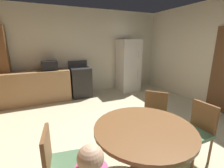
# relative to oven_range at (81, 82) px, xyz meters

# --- Properties ---
(ground_plane) EXTENTS (14.00, 14.00, 0.00)m
(ground_plane) POSITION_rel_oven_range_xyz_m (0.25, -2.77, -0.47)
(ground_plane) COLOR beige
(wall_back) EXTENTS (5.67, 0.12, 2.70)m
(wall_back) POSITION_rel_oven_range_xyz_m (0.25, 0.40, 0.88)
(wall_back) COLOR beige
(wall_back) RESTS_ON ground
(kitchen_counter) EXTENTS (1.93, 0.60, 0.90)m
(kitchen_counter) POSITION_rel_oven_range_xyz_m (-1.32, -0.00, -0.02)
(kitchen_counter) COLOR #9E754C
(kitchen_counter) RESTS_ON ground
(pantry_column) EXTENTS (0.44, 0.36, 2.10)m
(pantry_column) POSITION_rel_oven_range_xyz_m (-2.06, 0.18, 0.58)
(pantry_column) COLOR brown
(pantry_column) RESTS_ON ground
(oven_range) EXTENTS (0.60, 0.60, 1.10)m
(oven_range) POSITION_rel_oven_range_xyz_m (0.00, 0.00, 0.00)
(oven_range) COLOR black
(oven_range) RESTS_ON ground
(refrigerator) EXTENTS (0.68, 0.68, 1.76)m
(refrigerator) POSITION_rel_oven_range_xyz_m (1.68, -0.05, 0.41)
(refrigerator) COLOR silver
(refrigerator) RESTS_ON ground
(microwave) EXTENTS (0.44, 0.32, 0.26)m
(microwave) POSITION_rel_oven_range_xyz_m (-0.86, -0.00, 0.56)
(microwave) COLOR black
(microwave) RESTS_ON kitchen_counter
(dining_table) EXTENTS (1.14, 1.14, 0.76)m
(dining_table) POSITION_rel_oven_range_xyz_m (-0.08, -3.50, 0.13)
(dining_table) COLOR brown
(dining_table) RESTS_ON ground
(chair_northeast) EXTENTS (0.57, 0.57, 0.87)m
(chair_northeast) POSITION_rel_oven_range_xyz_m (0.59, -2.86, 0.03)
(chair_northeast) COLOR brown
(chair_northeast) RESTS_ON ground
(chair_west) EXTENTS (0.46, 0.46, 0.87)m
(chair_west) POSITION_rel_oven_range_xyz_m (-1.00, -3.36, 0.03)
(chair_west) COLOR brown
(chair_west) RESTS_ON ground
(chair_east) EXTENTS (0.41, 0.41, 0.87)m
(chair_east) POSITION_rel_oven_range_xyz_m (0.85, -3.48, 0.03)
(chair_east) COLOR brown
(chair_east) RESTS_ON ground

